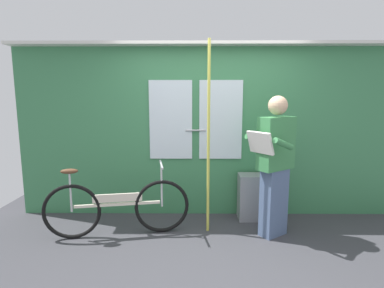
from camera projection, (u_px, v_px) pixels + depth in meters
The scene contains 6 objects.
ground_plane at pixel (215, 259), 3.21m from camera, with size 6.44×4.12×0.04m, color #38383D.
train_door_wall at pixel (209, 128), 4.25m from camera, with size 5.44×0.28×2.42m.
bicycle_near_door at pixel (117, 207), 3.67m from camera, with size 1.74×0.49×0.89m.
passenger_reading_newspaper at pixel (275, 164), 3.60m from camera, with size 0.63×0.59×1.72m.
trash_bin_by_wall at pixel (252, 197), 4.18m from camera, with size 0.38×0.28×0.64m, color gray.
handrail_pole at pixel (208, 139), 3.68m from camera, with size 0.04×0.04×2.38m, color #C6C14C.
Camera 1 is at (-0.22, -2.99, 1.69)m, focal length 28.03 mm.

